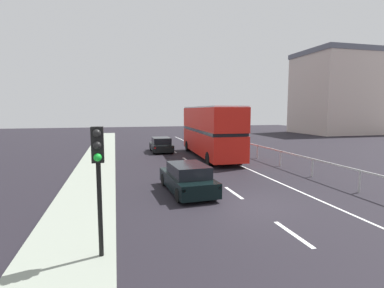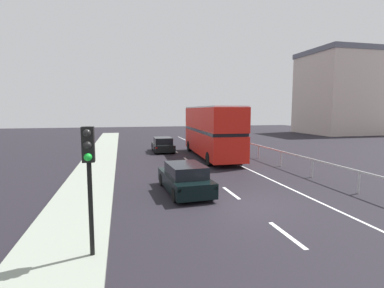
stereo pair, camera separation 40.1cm
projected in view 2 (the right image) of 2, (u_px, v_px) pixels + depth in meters
The scene contains 9 objects.
ground_plane at pixel (246, 205), 12.43m from camera, with size 74.10×120.00×0.10m, color black.
near_sidewalk_kerb at pixel (75, 216), 10.85m from camera, with size 2.56×80.00×0.14m, color gray.
lane_paint_markings at pixel (226, 166), 20.78m from camera, with size 3.33×46.00×0.01m.
bridge_side_railing at pixel (269, 151), 22.37m from camera, with size 0.10×42.00×1.10m.
distant_building_block at pixel (353, 93), 50.10m from camera, with size 16.65×10.88×13.74m.
double_decker_bus_red at pixel (211, 130), 24.56m from camera, with size 2.97×10.75×4.23m.
hatchback_car_near at pixel (185, 179), 14.16m from camera, with size 2.03×4.42×1.40m.
traffic_signal_pole at pixel (89, 160), 7.49m from camera, with size 0.30×0.42×3.38m.
sedan_car_ahead at pixel (163, 145), 27.97m from camera, with size 1.89×4.03×1.38m.
Camera 2 is at (-5.02, -11.19, 3.94)m, focal length 27.62 mm.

